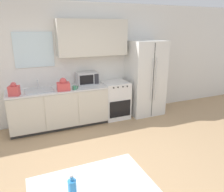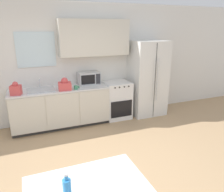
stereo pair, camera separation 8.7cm
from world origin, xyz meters
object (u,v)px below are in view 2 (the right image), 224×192
oven_range (117,100)px  refrigerator (147,78)px  coffee_mug (76,87)px  drink_bottle (67,187)px  microwave (89,78)px

oven_range → refrigerator: (0.83, -0.04, 0.48)m
coffee_mug → drink_bottle: 2.98m
microwave → drink_bottle: microwave is taller
oven_range → drink_bottle: size_ratio=3.95×
coffee_mug → drink_bottle: (-0.74, -2.88, -0.09)m
oven_range → microwave: microwave is taller
refrigerator → oven_range: bearing=177.4°
refrigerator → microwave: refrigerator is taller
coffee_mug → drink_bottle: size_ratio=0.51×
oven_range → drink_bottle: 3.60m
refrigerator → drink_bottle: refrigerator is taller
drink_bottle → oven_range: bearing=60.1°
microwave → refrigerator: bearing=-6.1°
oven_range → coffee_mug: (-1.04, -0.22, 0.48)m
microwave → drink_bottle: size_ratio=2.16×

